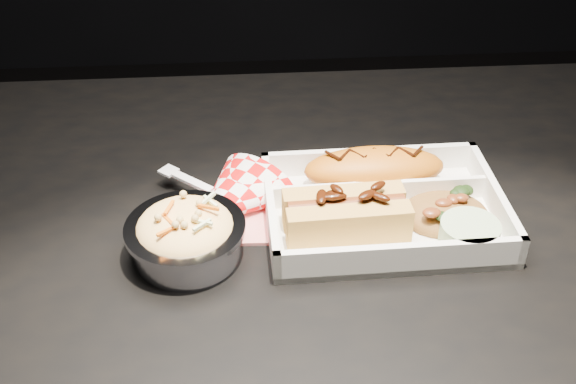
# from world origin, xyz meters

# --- Properties ---
(dining_table) EXTENTS (1.20, 0.80, 0.75)m
(dining_table) POSITION_xyz_m (0.00, 0.00, 0.66)
(dining_table) COLOR black
(dining_table) RESTS_ON ground
(food_tray) EXTENTS (0.25, 0.18, 0.04)m
(food_tray) POSITION_xyz_m (0.02, 0.04, 0.76)
(food_tray) COLOR white
(food_tray) RESTS_ON dining_table
(fried_pastry) EXTENTS (0.16, 0.07, 0.05)m
(fried_pastry) POSITION_xyz_m (0.02, 0.10, 0.78)
(fried_pastry) COLOR #C56713
(fried_pastry) RESTS_ON food_tray
(hotdog) EXTENTS (0.13, 0.06, 0.06)m
(hotdog) POSITION_xyz_m (-0.02, 0.01, 0.78)
(hotdog) COLOR gold
(hotdog) RESTS_ON food_tray
(fried_rice_mound) EXTENTS (0.10, 0.08, 0.03)m
(fried_rice_mound) POSITION_xyz_m (0.09, 0.03, 0.77)
(fried_rice_mound) COLOR brown
(fried_rice_mound) RESTS_ON food_tray
(cupcake_liner) EXTENTS (0.06, 0.06, 0.03)m
(cupcake_liner) POSITION_xyz_m (0.10, -0.02, 0.77)
(cupcake_liner) COLOR #A6C192
(cupcake_liner) RESTS_ON food_tray
(foil_coleslaw_cup) EXTENTS (0.12, 0.12, 0.07)m
(foil_coleslaw_cup) POSITION_xyz_m (-0.18, -0.00, 0.78)
(foil_coleslaw_cup) COLOR silver
(foil_coleslaw_cup) RESTS_ON dining_table
(napkin_fork) EXTENTS (0.15, 0.15, 0.10)m
(napkin_fork) POSITION_xyz_m (-0.14, 0.06, 0.77)
(napkin_fork) COLOR red
(napkin_fork) RESTS_ON dining_table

